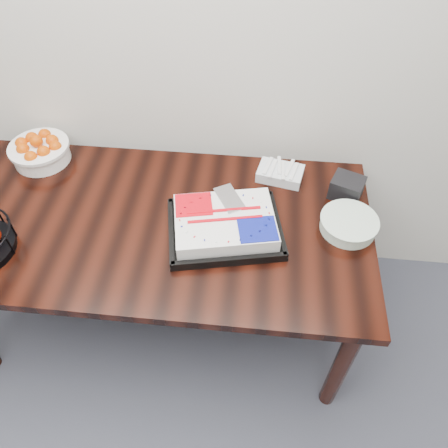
# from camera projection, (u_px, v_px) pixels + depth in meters

# --- Properties ---
(table) EXTENTS (1.80, 0.90, 0.75)m
(table) POSITION_uv_depth(u_px,v_px,m) (156.00, 234.00, 1.87)
(table) COLOR black
(table) RESTS_ON ground
(cake_tray) EXTENTS (0.51, 0.44, 0.09)m
(cake_tray) POSITION_uv_depth(u_px,v_px,m) (225.00, 225.00, 1.73)
(cake_tray) COLOR black
(cake_tray) RESTS_ON table
(tangerine_bowl) EXTENTS (0.27, 0.27, 0.17)m
(tangerine_bowl) POSITION_uv_depth(u_px,v_px,m) (39.00, 147.00, 2.00)
(tangerine_bowl) COLOR white
(tangerine_bowl) RESTS_ON table
(plate_stack) EXTENTS (0.23, 0.23, 0.06)m
(plate_stack) POSITION_uv_depth(u_px,v_px,m) (349.00, 224.00, 1.75)
(plate_stack) COLOR white
(plate_stack) RESTS_ON table
(fork_bag) EXTENTS (0.22, 0.16, 0.06)m
(fork_bag) POSITION_uv_depth(u_px,v_px,m) (280.00, 173.00, 1.96)
(fork_bag) COLOR silver
(fork_bag) RESTS_ON table
(napkin_box) EXTENTS (0.16, 0.15, 0.09)m
(napkin_box) POSITION_uv_depth(u_px,v_px,m) (347.00, 188.00, 1.87)
(napkin_box) COLOR black
(napkin_box) RESTS_ON table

